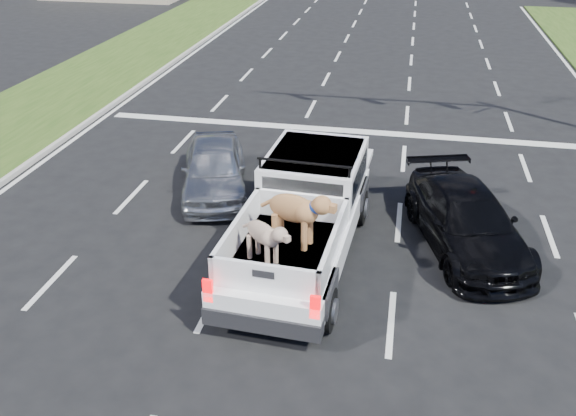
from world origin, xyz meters
name	(u,v)px	position (x,y,z in m)	size (l,w,h in m)	color
ground	(299,312)	(0.00, 0.00, 0.00)	(160.00, 160.00, 0.00)	black
road_markings	(340,173)	(0.00, 6.56, 0.01)	(17.75, 60.00, 0.01)	silver
curb_left	(42,154)	(-9.05, 6.00, 0.07)	(0.15, 60.00, 0.14)	#9F9A92
pickup_truck	(303,213)	(-0.31, 2.04, 1.06)	(2.54, 6.10, 2.25)	black
silver_sedan	(214,168)	(-3.15, 4.73, 0.69)	(1.63, 4.06, 1.38)	#B8BABF
black_coupe	(466,220)	(3.22, 3.13, 0.67)	(1.87, 4.60, 1.34)	black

